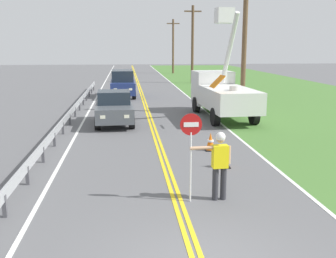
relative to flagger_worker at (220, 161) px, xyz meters
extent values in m
cube|color=#477533|center=(10.51, 16.58, -1.04)|extent=(16.00, 110.00, 0.01)
cube|color=yellow|center=(-1.18, 16.58, -1.04)|extent=(0.11, 110.00, 0.01)
cube|color=yellow|center=(-1.00, 16.58, -1.04)|extent=(0.11, 110.00, 0.01)
cube|color=silver|center=(2.51, 16.58, -1.04)|extent=(0.12, 110.00, 0.01)
cube|color=silver|center=(-4.69, 16.58, -1.04)|extent=(0.12, 110.00, 0.01)
cylinder|color=#2D2D33|center=(0.12, 0.01, -0.61)|extent=(0.16, 0.16, 0.88)
cylinder|color=#2D2D33|center=(-0.10, -0.01, -0.61)|extent=(0.16, 0.16, 0.88)
cube|color=yellow|center=(0.01, 0.00, 0.13)|extent=(0.42, 0.27, 0.60)
cylinder|color=tan|center=(-0.49, -0.03, 0.38)|extent=(0.60, 0.13, 0.09)
cylinder|color=tan|center=(0.25, 0.02, 0.16)|extent=(0.09, 0.09, 0.48)
sphere|color=tan|center=(0.01, 0.00, 0.60)|extent=(0.22, 0.22, 0.22)
sphere|color=white|center=(0.01, 0.00, 0.65)|extent=(0.25, 0.25, 0.25)
cylinder|color=silver|center=(-0.77, -0.05, -0.12)|extent=(0.04, 0.04, 1.85)
cylinder|color=#B71414|center=(-0.77, -0.05, 1.00)|extent=(0.56, 0.03, 0.56)
cube|color=white|center=(-0.77, -0.07, 1.00)|extent=(0.38, 0.01, 0.12)
cube|color=silver|center=(3.05, 10.86, 0.16)|extent=(2.53, 4.71, 1.10)
cube|color=silver|center=(2.87, 14.30, 0.41)|extent=(2.30, 2.21, 2.00)
cube|color=#1E2833|center=(2.82, 15.33, 0.71)|extent=(1.98, 0.16, 0.90)
cylinder|color=silver|center=(3.09, 9.94, 0.83)|extent=(0.56, 0.56, 0.24)
cylinder|color=silver|center=(3.04, 11.05, 2.74)|extent=(0.36, 2.44, 3.69)
cube|color=white|center=(2.98, 12.17, 4.52)|extent=(0.95, 0.95, 0.80)
cube|color=orange|center=(1.96, 9.00, 1.26)|extent=(0.63, 0.83, 0.59)
cylinder|color=black|center=(1.85, 14.05, -0.59)|extent=(0.37, 0.94, 0.92)
cylinder|color=black|center=(3.91, 14.16, -0.59)|extent=(0.37, 0.94, 0.92)
cylinder|color=black|center=(2.07, 9.77, -0.59)|extent=(0.37, 0.94, 0.92)
cylinder|color=black|center=(4.13, 9.88, -0.59)|extent=(0.37, 0.94, 0.92)
cube|color=#4C5156|center=(-3.01, 10.69, -0.35)|extent=(2.00, 4.17, 0.72)
cube|color=#1E2833|center=(-3.02, 10.94, 0.33)|extent=(1.69, 1.78, 0.64)
cube|color=#EAEACC|center=(-2.38, 8.69, -0.30)|extent=(0.24, 0.07, 0.16)
cube|color=#EAEACC|center=(-3.48, 8.64, -0.30)|extent=(0.24, 0.07, 0.16)
cylinder|color=black|center=(-2.14, 9.45, -0.71)|extent=(0.31, 0.69, 0.68)
cylinder|color=black|center=(-3.78, 9.39, -0.71)|extent=(0.31, 0.69, 0.68)
cylinder|color=black|center=(-2.24, 11.99, -0.71)|extent=(0.31, 0.69, 0.68)
cylinder|color=black|center=(-3.88, 11.93, -0.71)|extent=(0.31, 0.69, 0.68)
cube|color=navy|center=(-2.64, 21.81, -0.25)|extent=(1.92, 4.63, 0.92)
cube|color=#1E2833|center=(-2.64, 21.81, 0.63)|extent=(1.67, 2.88, 0.84)
cube|color=#EAEACC|center=(-2.05, 19.54, -0.20)|extent=(0.24, 0.06, 0.16)
cube|color=#EAEACC|center=(-3.15, 19.53, -0.20)|extent=(0.24, 0.06, 0.16)
cylinder|color=black|center=(-1.79, 20.40, -0.71)|extent=(0.29, 0.68, 0.68)
cylinder|color=black|center=(-3.43, 20.38, -0.71)|extent=(0.29, 0.68, 0.68)
cylinder|color=black|center=(-1.84, 23.25, -0.71)|extent=(0.29, 0.68, 0.68)
cylinder|color=black|center=(-3.48, 23.23, -0.71)|extent=(0.29, 0.68, 0.68)
cylinder|color=brown|center=(4.44, 13.16, 3.10)|extent=(0.28, 0.28, 8.29)
cylinder|color=brown|center=(4.71, 33.05, 2.98)|extent=(0.28, 0.28, 8.05)
cube|color=brown|center=(4.71, 33.05, 6.41)|extent=(1.80, 0.14, 0.14)
cylinder|color=brown|center=(4.45, 48.52, 2.75)|extent=(0.28, 0.28, 7.60)
cube|color=brown|center=(4.45, 48.52, 5.95)|extent=(1.80, 0.14, 0.14)
cone|color=orange|center=(0.82, 2.79, -0.70)|extent=(0.36, 0.36, 0.70)
cylinder|color=white|center=(0.82, 2.79, -0.66)|extent=(0.25, 0.25, 0.08)
cube|color=black|center=(0.82, 2.79, -1.03)|extent=(0.40, 0.40, 0.03)
cone|color=orange|center=(0.83, 5.01, -0.70)|extent=(0.36, 0.36, 0.70)
cylinder|color=white|center=(0.83, 5.01, -0.66)|extent=(0.25, 0.25, 0.08)
cube|color=black|center=(0.83, 5.01, -1.03)|extent=(0.40, 0.40, 0.03)
cube|color=#9EA0A3|center=(-5.29, 12.00, -0.50)|extent=(0.06, 32.00, 0.32)
cube|color=#4C4C51|center=(-5.29, -0.57, -0.77)|extent=(0.10, 0.10, 0.55)
cube|color=#4C4C51|center=(-5.29, 1.72, -0.77)|extent=(0.10, 0.10, 0.55)
cube|color=#4C4C51|center=(-5.29, 4.00, -0.77)|extent=(0.10, 0.10, 0.55)
cube|color=#4C4C51|center=(-5.29, 6.29, -0.77)|extent=(0.10, 0.10, 0.55)
cube|color=#4C4C51|center=(-5.29, 8.57, -0.77)|extent=(0.10, 0.10, 0.55)
cube|color=#4C4C51|center=(-5.29, 10.86, -0.77)|extent=(0.10, 0.10, 0.55)
cube|color=#4C4C51|center=(-5.29, 13.14, -0.77)|extent=(0.10, 0.10, 0.55)
cube|color=#4C4C51|center=(-5.29, 15.43, -0.77)|extent=(0.10, 0.10, 0.55)
cube|color=#4C4C51|center=(-5.29, 17.72, -0.77)|extent=(0.10, 0.10, 0.55)
cube|color=#4C4C51|center=(-5.29, 20.00, -0.77)|extent=(0.10, 0.10, 0.55)
cube|color=#4C4C51|center=(-5.29, 22.29, -0.77)|extent=(0.10, 0.10, 0.55)
cube|color=#4C4C51|center=(-5.29, 24.57, -0.77)|extent=(0.10, 0.10, 0.55)
cube|color=#4C4C51|center=(-5.29, 26.86, -0.77)|extent=(0.10, 0.10, 0.55)
camera|label=1|loc=(-2.37, -9.84, 2.96)|focal=43.01mm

